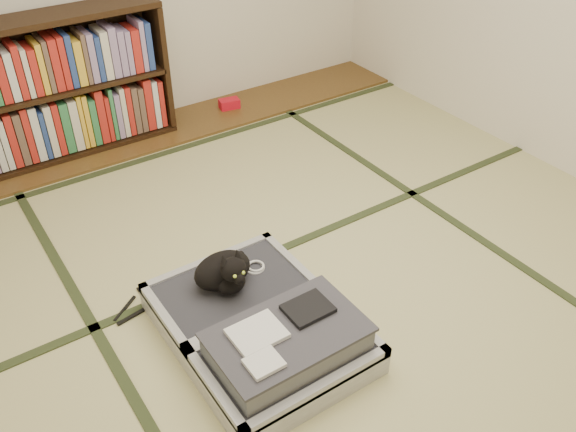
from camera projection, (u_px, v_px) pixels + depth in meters
floor at (319, 295)px, 3.01m from camera, size 4.50×4.50×0.00m
wood_strip at (153, 133)px, 4.34m from camera, size 4.00×0.50×0.02m
red_item at (229, 104)px, 4.63m from camera, size 0.16×0.12×0.07m
tatami_borders at (266, 242)px, 3.34m from camera, size 4.00×4.50×0.01m
bookcase at (68, 88)px, 3.91m from camera, size 1.29×0.30×0.92m
suitcase at (263, 329)px, 2.68m from camera, size 0.72×0.96×0.28m
cat at (225, 271)px, 2.79m from camera, size 0.32×0.32×0.26m
cable_coil at (255, 267)px, 2.95m from camera, size 0.10×0.10×0.02m
hanger at (147, 303)px, 2.95m from camera, size 0.36×0.19×0.01m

